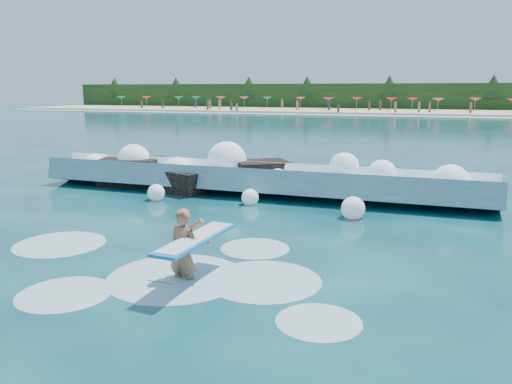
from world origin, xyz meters
TOP-DOWN VIEW (x-y plane):
  - ground at (0.00, 0.00)m, footprint 200.00×200.00m
  - beach at (0.00, 78.00)m, footprint 140.00×20.00m
  - wet_band at (0.00, 67.00)m, footprint 140.00×5.00m
  - treeline at (0.00, 88.00)m, footprint 140.00×4.00m
  - breaking_wave at (-0.44, 7.40)m, footprint 17.27×2.72m
  - rock_cluster at (-3.35, 7.34)m, footprint 8.33×3.39m
  - surfer_with_board at (1.27, -1.71)m, footprint 1.03×3.00m
  - wave_spray at (-0.61, 7.21)m, footprint 15.40×4.01m
  - surf_foam at (0.71, -1.30)m, footprint 9.22×5.76m
  - beach_umbrellas at (-0.02, 80.60)m, footprint 111.67×6.95m
  - beachgoers at (-6.51, 74.42)m, footprint 100.96×13.73m

SIDE VIEW (x-z plane):
  - ground at x=0.00m, z-range 0.00..0.00m
  - surf_foam at x=0.71m, z-range -0.08..0.08m
  - wet_band at x=0.00m, z-range 0.00..0.08m
  - beach at x=0.00m, z-range 0.00..0.40m
  - rock_cluster at x=-3.35m, z-range -0.26..1.14m
  - breaking_wave at x=-0.44m, z-range -0.22..1.26m
  - surfer_with_board at x=1.27m, z-range -0.24..1.62m
  - wave_spray at x=-0.61m, z-range -0.07..1.92m
  - beachgoers at x=-6.51m, z-range 0.15..2.06m
  - beach_umbrellas at x=-0.02m, z-range 2.00..2.50m
  - treeline at x=0.00m, z-range 0.00..5.00m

